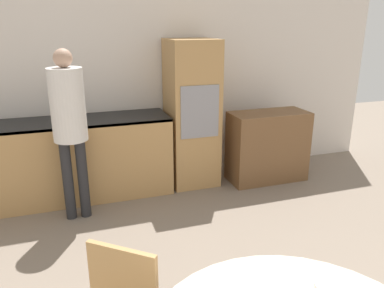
# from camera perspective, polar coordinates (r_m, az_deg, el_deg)

# --- Properties ---
(wall_back) EXTENTS (6.57, 0.05, 2.60)m
(wall_back) POSITION_cam_1_polar(r_m,az_deg,el_deg) (4.62, -8.31, 10.14)
(wall_back) COLOR silver
(wall_back) RESTS_ON ground_plane
(kitchen_counter) EXTENTS (2.69, 0.60, 0.91)m
(kitchen_counter) POSITION_cam_1_polar(r_m,az_deg,el_deg) (4.41, -21.02, -2.43)
(kitchen_counter) COLOR tan
(kitchen_counter) RESTS_ON ground_plane
(oven_unit) EXTENTS (0.57, 0.59, 1.75)m
(oven_unit) POSITION_cam_1_polar(r_m,az_deg,el_deg) (4.51, -0.05, 4.63)
(oven_unit) COLOR tan
(oven_unit) RESTS_ON ground_plane
(sideboard) EXTENTS (0.97, 0.45, 0.88)m
(sideboard) POSITION_cam_1_polar(r_m,az_deg,el_deg) (4.79, 11.42, -0.36)
(sideboard) COLOR brown
(sideboard) RESTS_ON ground_plane
(person_standing) EXTENTS (0.32, 0.32, 1.70)m
(person_standing) POSITION_cam_1_polar(r_m,az_deg,el_deg) (3.76, -18.24, 3.90)
(person_standing) COLOR #262628
(person_standing) RESTS_ON ground_plane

